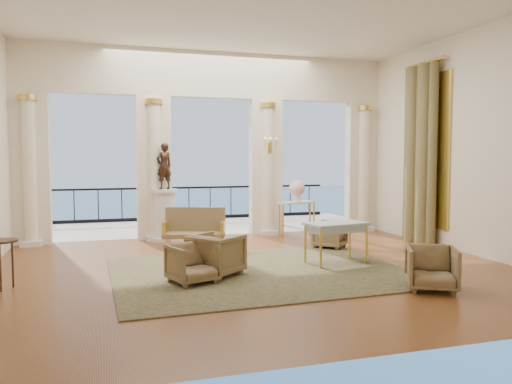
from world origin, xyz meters
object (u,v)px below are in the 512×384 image
object	(u,v)px
statue	(164,166)
pedestal	(165,216)
armchair_c	(330,233)
game_table	(336,227)
armchair_a	(193,261)
settee	(195,228)
side_table	(2,247)
console_table	(297,208)
armchair_b	(432,266)
armchair_d	(216,253)

from	to	relation	value
statue	pedestal	bearing A→B (deg)	-24.81
pedestal	armchair_c	bearing A→B (deg)	-30.75
game_table	statue	size ratio (longest dim) A/B	1.12
armchair_a	statue	bearing A→B (deg)	70.41
settee	side_table	xyz separation A→B (m)	(-3.31, -2.55, 0.21)
console_table	side_table	distance (m)	6.88
armchair_c	settee	xyz separation A→B (m)	(-2.79, 0.86, 0.11)
pedestal	statue	world-z (taller)	statue
armchair_b	pedestal	xyz separation A→B (m)	(-3.26, 5.54, 0.23)
armchair_b	pedestal	bearing A→B (deg)	148.45
armchair_a	armchair_c	distance (m)	3.98
armchair_a	side_table	distance (m)	2.81
side_table	statue	bearing A→B (deg)	52.62
armchair_c	settee	size ratio (longest dim) A/B	0.45
settee	armchair_d	bearing A→B (deg)	-75.78
settee	console_table	xyz separation A→B (m)	(2.68, 0.81, 0.29)
settee	pedestal	bearing A→B (deg)	131.26
statue	console_table	size ratio (longest dim) A/B	1.10
armchair_d	game_table	bearing A→B (deg)	-122.38
pedestal	settee	bearing A→B (deg)	-65.14
armchair_b	pedestal	world-z (taller)	pedestal
armchair_d	pedestal	xyz separation A→B (m)	(-0.41, 3.74, 0.20)
armchair_a	armchair_c	bearing A→B (deg)	13.75
side_table	game_table	bearing A→B (deg)	2.04
armchair_b	game_table	bearing A→B (deg)	132.52
armchair_c	game_table	world-z (taller)	game_table
game_table	armchair_b	bearing A→B (deg)	-85.45
armchair_b	armchair_c	xyz separation A→B (m)	(0.04, 3.58, -0.04)
pedestal	console_table	xyz separation A→B (m)	(3.20, -0.30, 0.13)
armchair_b	armchair_a	bearing A→B (deg)	-175.39
statue	console_table	distance (m)	3.37
armchair_c	console_table	xyz separation A→B (m)	(-0.11, 1.66, 0.40)
armchair_b	statue	size ratio (longest dim) A/B	0.67
pedestal	statue	bearing A→B (deg)	0.00
side_table	console_table	bearing A→B (deg)	29.27
armchair_a	armchair_b	size ratio (longest dim) A/B	0.95
armchair_a	armchair_c	size ratio (longest dim) A/B	1.06
settee	pedestal	size ratio (longest dim) A/B	1.16
side_table	armchair_b	bearing A→B (deg)	-17.23
armchair_c	console_table	size ratio (longest dim) A/B	0.65
armchair_a	settee	distance (m)	3.06
armchair_d	settee	xyz separation A→B (m)	(0.10, 2.63, 0.05)
armchair_a	game_table	world-z (taller)	game_table
settee	statue	world-z (taller)	statue
armchair_c	game_table	distance (m)	1.65
console_table	side_table	bearing A→B (deg)	-169.98
settee	game_table	xyz separation A→B (m)	(2.21, -2.36, 0.25)
armchair_c	armchair_d	world-z (taller)	armchair_d
settee	armchair_b	bearing A→B (deg)	-41.83
settee	game_table	distance (m)	3.24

